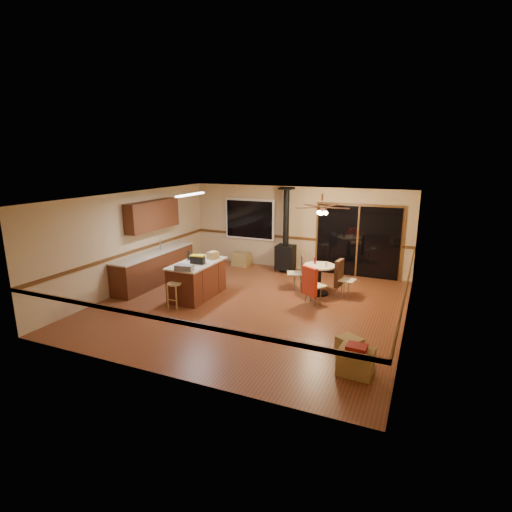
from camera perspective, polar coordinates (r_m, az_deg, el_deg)
The scene contains 35 objects.
floor at distance 9.76m, azimuth -0.71°, elevation -6.96°, with size 7.00×7.00×0.00m, color brown.
ceiling at distance 9.15m, azimuth -0.76°, elevation 8.41°, with size 7.00×7.00×0.00m, color silver.
wall_back at distance 12.57m, azimuth 5.84°, elevation 3.93°, with size 7.00×7.00×0.00m, color tan.
wall_front at distance 6.48m, azimuth -13.62°, elevation -6.26°, with size 7.00×7.00×0.00m, color tan.
wall_left at distance 11.23m, azimuth -17.25°, elevation 2.14°, with size 7.00×7.00×0.00m, color tan.
wall_right at distance 8.59m, azimuth 21.08°, elevation -1.75°, with size 7.00×7.00×0.00m, color tan.
chair_rail at distance 9.44m, azimuth -0.73°, elevation -1.29°, with size 7.00×7.00×0.08m, color #522F14, non-canonical shape.
window at distance 13.06m, azimuth -0.93°, elevation 5.28°, with size 1.72×0.10×1.32m, color black.
sliding_door at distance 12.15m, azimuth 14.31°, elevation 2.00°, with size 2.52×0.10×2.10m, color black.
lower_cabinets at distance 11.62m, azimuth -14.22°, elevation -1.68°, with size 0.60×3.00×0.86m, color #502614.
countertop at distance 11.51m, azimuth -14.36°, elevation 0.47°, with size 0.64×3.04×0.04m, color #BCAA92.
upper_cabinets at distance 11.56m, azimuth -14.55°, elevation 5.67°, with size 0.35×2.00×0.80m, color #502614.
kitchen_island at distance 10.28m, azimuth -8.38°, elevation -3.33°, with size 0.88×1.68×0.90m.
wood_stove at distance 12.33m, azimuth 4.25°, elevation 1.06°, with size 0.55×0.50×2.52m.
ceiling_fan at distance 10.11m, azimuth 9.40°, elevation 6.56°, with size 0.24×0.24×0.55m.
fluorescent_strip at distance 10.27m, azimuth -9.35°, elevation 8.64°, with size 0.10×1.20×0.04m, color white.
toolbox_grey at distance 9.50m, azimuth -10.21°, elevation -1.63°, with size 0.42×0.23×0.13m, color slate.
toolbox_black at distance 10.03m, azimuth -8.33°, elevation -0.54°, with size 0.34×0.18×0.19m, color black.
toolbox_yellow_lid at distance 10.01m, azimuth -8.36°, elevation 0.06°, with size 0.35×0.18×0.03m, color gold.
box_on_island at distance 10.47m, azimuth -6.19°, elevation 0.12°, with size 0.20×0.28×0.18m, color olive.
bottle_dark at distance 10.40m, azimuth -9.62°, elevation 0.09°, with size 0.07×0.07×0.25m, color black.
bottle_pink at distance 10.07m, azimuth -7.59°, elevation -0.43°, with size 0.06×0.06×0.20m, color #D84C8C.
bottle_white at distance 10.47m, azimuth -6.42°, elevation 0.15°, with size 0.06×0.06×0.19m, color white.
bar_stool at distance 9.68m, azimuth -11.51°, elevation -5.50°, with size 0.34×0.34×0.61m, color tan.
blue_bucket at distance 9.84m, azimuth -9.19°, elevation -6.14°, with size 0.32×0.32×0.27m, color #0B3E9E.
dining_table at distance 10.46m, azimuth 9.03°, elevation -2.63°, with size 0.82×0.82×0.78m.
glass_red at distance 10.50m, azimuth 8.45°, elevation -0.66°, with size 0.06×0.06×0.16m, color #590C14.
glass_cream at distance 10.28m, azimuth 10.00°, elevation -1.12°, with size 0.05×0.05×0.13m, color beige.
chair_left at distance 10.72m, azimuth 6.12°, elevation -1.76°, with size 0.52×0.52×0.51m.
chair_near at distance 9.64m, azimuth 7.79°, elevation -3.59°, with size 0.60×0.61×0.70m.
chair_right at distance 10.40m, azimuth 11.92°, elevation -2.46°, with size 0.51×0.48×0.70m.
box_under_window at distance 13.07m, azimuth -2.12°, elevation -0.48°, with size 0.54×0.43×0.43m, color olive.
box_corner_a at distance 7.00m, azimuth 14.07°, elevation -14.44°, with size 0.56×0.47×0.43m, color olive.
box_corner_b at distance 7.60m, azimuth 13.18°, elevation -12.40°, with size 0.40×0.35×0.33m, color olive.
box_small_red at distance 6.89m, azimuth 14.20°, elevation -12.57°, with size 0.32×0.27×0.09m, color maroon.
Camera 1 is at (3.74, -8.30, 3.51)m, focal length 28.00 mm.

